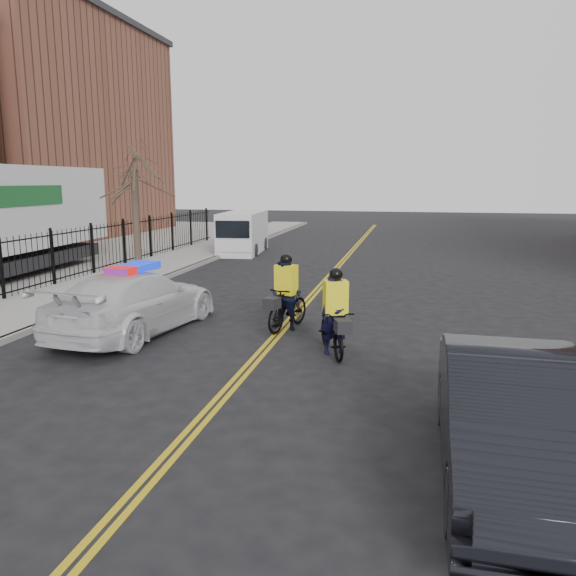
% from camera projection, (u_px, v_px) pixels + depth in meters
% --- Properties ---
extents(ground, '(120.00, 120.00, 0.00)m').
position_uv_depth(ground, '(251.00, 365.00, 11.41)').
color(ground, black).
rests_on(ground, ground).
extents(center_line_left, '(0.10, 60.00, 0.01)m').
position_uv_depth(center_line_left, '(314.00, 291.00, 19.10)').
color(center_line_left, gold).
rests_on(center_line_left, ground).
extents(center_line_right, '(0.10, 60.00, 0.01)m').
position_uv_depth(center_line_right, '(319.00, 291.00, 19.07)').
color(center_line_right, gold).
rests_on(center_line_right, ground).
extents(sidewalk, '(3.00, 60.00, 0.15)m').
position_uv_depth(sidewalk, '(116.00, 281.00, 20.66)').
color(sidewalk, gray).
rests_on(sidewalk, ground).
extents(curb, '(0.20, 60.00, 0.15)m').
position_uv_depth(curb, '(153.00, 282.00, 20.34)').
color(curb, gray).
rests_on(curb, ground).
extents(iron_fence, '(0.12, 28.00, 2.00)m').
position_uv_depth(iron_fence, '(78.00, 254.00, 20.80)').
color(iron_fence, black).
rests_on(iron_fence, ground).
extents(warehouse_far, '(14.00, 18.00, 14.00)m').
position_uv_depth(warehouse_far, '(22.00, 131.00, 37.99)').
color(warehouse_far, brown).
rests_on(warehouse_far, ground).
extents(street_tree, '(3.20, 3.20, 4.80)m').
position_uv_depth(street_tree, '(134.00, 185.00, 21.95)').
color(street_tree, '#32281E').
rests_on(street_tree, sidewalk).
extents(police_cruiser, '(2.73, 5.49, 1.69)m').
position_uv_depth(police_cruiser, '(135.00, 302.00, 13.73)').
color(police_cruiser, silver).
rests_on(police_cruiser, ground).
extents(dark_sedan, '(1.74, 4.82, 1.58)m').
position_uv_depth(dark_sedan, '(513.00, 418.00, 6.93)').
color(dark_sedan, black).
rests_on(dark_sedan, ground).
extents(cargo_van, '(2.30, 5.17, 2.10)m').
position_uv_depth(cargo_van, '(243.00, 233.00, 29.07)').
color(cargo_van, silver).
rests_on(cargo_van, ground).
extents(cyclist_near, '(1.32, 2.03, 1.88)m').
position_uv_depth(cyclist_near, '(335.00, 324.00, 12.05)').
color(cyclist_near, black).
rests_on(cyclist_near, ground).
extents(cyclist_far, '(1.08, 1.97, 1.92)m').
position_uv_depth(cyclist_far, '(286.00, 300.00, 14.01)').
color(cyclist_far, black).
rests_on(cyclist_far, ground).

